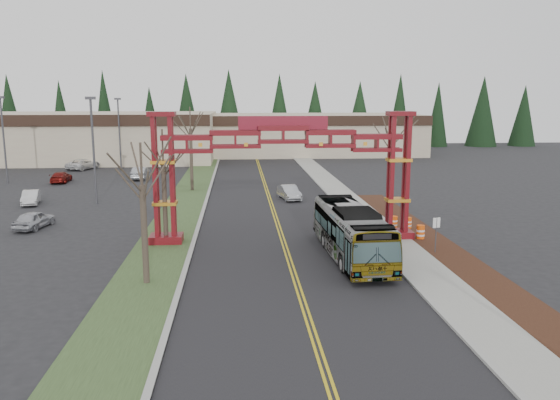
{
  "coord_description": "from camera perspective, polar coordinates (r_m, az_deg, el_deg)",
  "views": [
    {
      "loc": [
        -3.03,
        -18.62,
        9.73
      ],
      "look_at": [
        -0.46,
        14.8,
        3.49
      ],
      "focal_mm": 35.0,
      "sensor_mm": 36.0,
      "label": 1
    }
  ],
  "objects": [
    {
      "name": "sidewalk_right",
      "position": [
        45.92,
        9.08,
        -1.73
      ],
      "size": [
        2.6,
        110.0,
        0.14
      ],
      "primitive_type": "cube",
      "color": "gray",
      "rests_on": "ground"
    },
    {
      "name": "silver_sedan",
      "position": [
        53.44,
        0.96,
        0.8
      ],
      "size": [
        2.22,
        4.41,
        1.39
      ],
      "primitive_type": "imported",
      "rotation": [
        0.0,
        0.0,
        0.19
      ],
      "color": "#A5A8AD",
      "rests_on": "ground"
    },
    {
      "name": "barrel_south",
      "position": [
        39.32,
        14.46,
        -3.33
      ],
      "size": [
        0.58,
        0.58,
        1.07
      ],
      "color": "#F2550D",
      "rests_on": "ground"
    },
    {
      "name": "light_pole_near",
      "position": [
        53.24,
        -18.95,
        5.68
      ],
      "size": [
        0.86,
        0.43,
        9.93
      ],
      "color": "#3F3F44",
      "rests_on": "ground"
    },
    {
      "name": "parked_car_near_a",
      "position": [
        45.52,
        -24.32,
        -1.88
      ],
      "size": [
        2.3,
        4.23,
        1.36
      ],
      "primitive_type": "imported",
      "rotation": [
        0.0,
        0.0,
        2.96
      ],
      "color": "#ABACB2",
      "rests_on": "ground"
    },
    {
      "name": "transit_bus",
      "position": [
        34.12,
        7.44,
        -3.33
      ],
      "size": [
        3.12,
        11.59,
        3.2
      ],
      "primitive_type": "imported",
      "rotation": [
        0.0,
        0.0,
        0.04
      ],
      "color": "#9A9EA2",
      "rests_on": "ground"
    },
    {
      "name": "bare_tree_median_near",
      "position": [
        29.06,
        -14.2,
        1.46
      ],
      "size": [
        3.34,
        3.34,
        7.54
      ],
      "color": "#382D26",
      "rests_on": "ground"
    },
    {
      "name": "ground",
      "position": [
        21.22,
        4.49,
        -16.78
      ],
      "size": [
        200.0,
        200.0,
        0.0
      ],
      "primitive_type": "plane",
      "color": "black",
      "rests_on": "ground"
    },
    {
      "name": "bare_tree_median_mid",
      "position": [
        37.06,
        -12.11,
        4.0
      ],
      "size": [
        3.13,
        3.13,
        7.76
      ],
      "color": "#382D26",
      "rests_on": "ground"
    },
    {
      "name": "street_sign",
      "position": [
        35.85,
        16.01,
        -2.83
      ],
      "size": [
        0.52,
        0.22,
        2.36
      ],
      "color": "#3F3F44",
      "rests_on": "ground"
    },
    {
      "name": "curb_left",
      "position": [
        44.78,
        -8.3,
        -2.02
      ],
      "size": [
        0.3,
        110.0,
        0.15
      ],
      "primitive_type": "cube",
      "color": "#9D9D98",
      "rests_on": "ground"
    },
    {
      "name": "road",
      "position": [
        44.79,
        -0.42,
        -2.0
      ],
      "size": [
        12.0,
        110.0,
        0.02
      ],
      "primitive_type": "cube",
      "color": "black",
      "rests_on": "ground"
    },
    {
      "name": "parked_car_far_b",
      "position": [
        81.13,
        -19.87,
        3.55
      ],
      "size": [
        4.26,
        5.88,
        1.49
      ],
      "primitive_type": "imported",
      "rotation": [
        0.0,
        0.0,
        2.76
      ],
      "color": "white",
      "rests_on": "ground"
    },
    {
      "name": "barrel_mid",
      "position": [
        42.15,
        11.8,
        -2.33
      ],
      "size": [
        0.54,
        0.54,
        1.01
      ],
      "color": "#F2550D",
      "rests_on": "ground"
    },
    {
      "name": "landscape_strip",
      "position": [
        32.98,
        19.63,
        -7.15
      ],
      "size": [
        2.6,
        50.0,
        0.12
      ],
      "primitive_type": "cube",
      "color": "black",
      "rests_on": "ground"
    },
    {
      "name": "light_pole_far",
      "position": [
        80.44,
        -16.46,
        7.24
      ],
      "size": [
        0.85,
        0.43,
        9.85
      ],
      "color": "#3F3F44",
      "rests_on": "ground"
    },
    {
      "name": "lane_line_left",
      "position": [
        44.78,
        -0.58,
        -1.98
      ],
      "size": [
        0.12,
        100.0,
        0.01
      ],
      "primitive_type": "cube",
      "color": "gold",
      "rests_on": "road"
    },
    {
      "name": "curb_right",
      "position": [
        45.61,
        7.31,
        -1.77
      ],
      "size": [
        0.3,
        110.0,
        0.15
      ],
      "primitive_type": "cube",
      "color": "#9D9D98",
      "rests_on": "ground"
    },
    {
      "name": "retail_building_west",
      "position": [
        94.69,
        -21.08,
        6.23
      ],
      "size": [
        46.0,
        22.3,
        7.5
      ],
      "color": "#B7A48C",
      "rests_on": "ground"
    },
    {
      "name": "conifer_treeline",
      "position": [
        110.71,
        -2.74,
        8.85
      ],
      "size": [
        116.1,
        5.6,
        13.0
      ],
      "color": "black",
      "rests_on": "ground"
    },
    {
      "name": "barrel_north",
      "position": [
        42.28,
        13.25,
        -2.4
      ],
      "size": [
        0.51,
        0.51,
        0.94
      ],
      "color": "#F2550D",
      "rests_on": "ground"
    },
    {
      "name": "grass_median",
      "position": [
        44.96,
        -10.66,
        -2.09
      ],
      "size": [
        4.0,
        110.0,
        0.08
      ],
      "primitive_type": "cube",
      "color": "#314723",
      "rests_on": "ground"
    },
    {
      "name": "light_pole_mid",
      "position": [
        71.0,
        -26.95,
        6.24
      ],
      "size": [
        0.87,
        0.44,
        10.03
      ],
      "color": "#3F3F44",
      "rests_on": "ground"
    },
    {
      "name": "bare_tree_median_far",
      "position": [
        58.62,
        -9.34,
        7.32
      ],
      "size": [
        3.45,
        3.45,
        8.91
      ],
      "color": "#382D26",
      "rests_on": "ground"
    },
    {
      "name": "parked_car_mid_a",
      "position": [
        69.3,
        -21.91,
        2.23
      ],
      "size": [
        2.04,
        4.48,
        1.27
      ],
      "primitive_type": "imported",
      "rotation": [
        0.0,
        0.0,
        3.2
      ],
      "color": "maroon",
      "rests_on": "ground"
    },
    {
      "name": "lane_line_right",
      "position": [
        44.79,
        -0.27,
        -1.97
      ],
      "size": [
        0.12,
        100.0,
        0.01
      ],
      "primitive_type": "cube",
      "color": "gold",
      "rests_on": "road"
    },
    {
      "name": "parked_car_near_b",
      "position": [
        56.03,
        -24.59,
        0.24
      ],
      "size": [
        2.23,
        4.13,
        1.29
      ],
      "primitive_type": "imported",
      "rotation": [
        0.0,
        0.0,
        0.23
      ],
      "color": "silver",
      "rests_on": "ground"
    },
    {
      "name": "parked_car_far_a",
      "position": [
        69.26,
        -14.37,
        2.76
      ],
      "size": [
        1.59,
        4.55,
        1.5
      ],
      "primitive_type": "imported",
      "rotation": [
        0.0,
        0.0,
        3.14
      ],
      "color": "#A4A7AB",
      "rests_on": "ground"
    },
    {
      "name": "gateway_arch",
      "position": [
        36.93,
        0.32,
        4.72
      ],
      "size": [
        18.2,
        1.6,
        8.9
      ],
      "color": "#5C0C0E",
      "rests_on": "ground"
    },
    {
      "name": "retail_building_east",
      "position": [
        99.62,
        3.14,
        6.94
      ],
      "size": [
        38.0,
        20.3,
        7.0
      ],
      "color": "#B7A48C",
      "rests_on": "ground"
    },
    {
      "name": "bare_tree_right_far",
      "position": [
        47.35,
        11.64,
        5.74
      ],
      "size": [
        3.26,
        3.26,
        8.14
      ],
      "color": "#382D26",
      "rests_on": "ground"
    }
  ]
}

